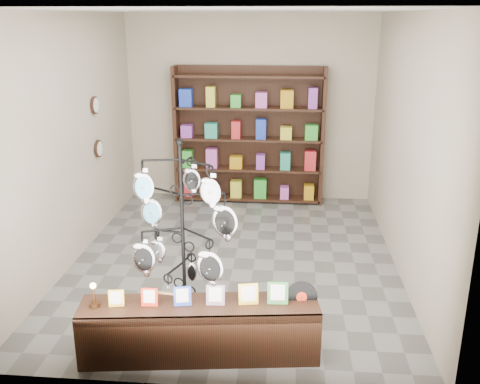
{
  "coord_description": "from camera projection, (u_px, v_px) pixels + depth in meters",
  "views": [
    {
      "loc": [
        0.62,
        -6.18,
        2.94
      ],
      "look_at": [
        0.15,
        -1.0,
        1.22
      ],
      "focal_mm": 40.0,
      "sensor_mm": 36.0,
      "label": 1
    }
  ],
  "objects": [
    {
      "name": "front_shelf",
      "position": [
        200.0,
        330.0,
        4.79
      ],
      "size": [
        2.15,
        0.69,
        0.75
      ],
      "rotation": [
        0.0,
        0.0,
        0.12
      ],
      "color": "black",
      "rests_on": "ground"
    },
    {
      "name": "ground",
      "position": [
        235.0,
        258.0,
        6.82
      ],
      "size": [
        5.0,
        5.0,
        0.0
      ],
      "primitive_type": "plane",
      "color": "slate",
      "rests_on": "ground"
    },
    {
      "name": "wall_clocks",
      "position": [
        97.0,
        127.0,
        7.28
      ],
      "size": [
        0.03,
        0.24,
        0.84
      ],
      "color": "black",
      "rests_on": "ground"
    },
    {
      "name": "back_shelving",
      "position": [
        249.0,
        140.0,
        8.67
      ],
      "size": [
        2.42,
        0.36,
        2.2
      ],
      "color": "black",
      "rests_on": "ground"
    },
    {
      "name": "display_tree",
      "position": [
        183.0,
        228.0,
        4.79
      ],
      "size": [
        1.0,
        0.94,
        1.95
      ],
      "rotation": [
        0.0,
        0.0,
        -0.18
      ],
      "color": "black",
      "rests_on": "ground"
    },
    {
      "name": "room_envelope",
      "position": [
        235.0,
        114.0,
        6.24
      ],
      "size": [
        5.0,
        5.0,
        5.0
      ],
      "color": "#B8A994",
      "rests_on": "ground"
    }
  ]
}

